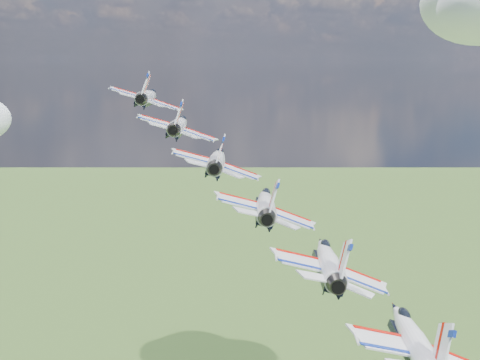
% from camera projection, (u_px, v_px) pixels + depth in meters
% --- Properties ---
extents(jet_0, '(14.46, 18.09, 8.01)m').
position_uv_depth(jet_0, '(148.00, 96.00, 105.12)').
color(jet_0, silver).
extents(jet_1, '(14.46, 18.09, 8.01)m').
position_uv_depth(jet_1, '(179.00, 125.00, 95.29)').
color(jet_1, silver).
extents(jet_2, '(14.46, 18.09, 8.01)m').
position_uv_depth(jet_2, '(217.00, 159.00, 85.47)').
color(jet_2, white).
extents(jet_3, '(14.46, 18.09, 8.01)m').
position_uv_depth(jet_3, '(265.00, 203.00, 75.65)').
color(jet_3, silver).
extents(jet_4, '(14.46, 18.09, 8.01)m').
position_uv_depth(jet_4, '(328.00, 260.00, 65.83)').
color(jet_4, silver).
extents(jet_5, '(14.46, 18.09, 8.01)m').
position_uv_depth(jet_5, '(412.00, 337.00, 56.01)').
color(jet_5, silver).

